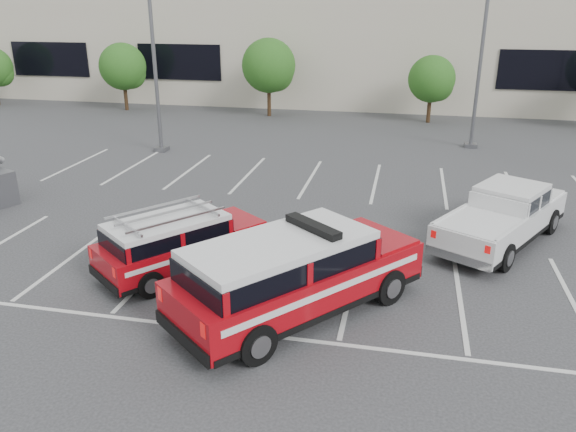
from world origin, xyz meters
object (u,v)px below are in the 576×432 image
convention_building (366,32)px  light_pole_left (153,42)px  tree_mid_left (270,67)px  white_pickup (502,221)px  tree_left (124,68)px  fire_chief_suv (295,279)px  tree_mid_right (433,81)px  light_pole_mid (483,40)px  ladder_suv (180,246)px

convention_building → light_pole_left: size_ratio=5.86×
tree_mid_left → white_pickup: size_ratio=0.83×
tree_left → light_pole_left: light_pole_left is taller
convention_building → tree_mid_left: 11.19m
tree_mid_left → fire_chief_suv: 24.74m
light_pole_left → fire_chief_suv: light_pole_left is taller
light_pole_left → tree_mid_right: bearing=37.5°
convention_building → white_pickup: size_ratio=10.32×
tree_left → light_pole_left: bearing=-55.5°
light_pole_mid → tree_mid_right: bearing=107.5°
ladder_suv → fire_chief_suv: bearing=13.9°
tree_mid_right → light_pole_mid: light_pole_mid is taller
tree_mid_left → ladder_suv: tree_mid_left is taller
light_pole_mid → light_pole_left: bearing=-165.1°
tree_left → fire_chief_suv: 28.98m
light_pole_mid → ladder_suv: (-8.97, -16.19, -4.47)m
fire_chief_suv → white_pickup: bearing=85.3°
ladder_suv → light_pole_mid: bearing=99.0°
light_pole_mid → tree_left: bearing=164.6°
tree_mid_left → convention_building: bearing=62.6°
tree_mid_left → fire_chief_suv: (6.43, -23.79, -2.16)m
tree_left → fire_chief_suv: bearing=-55.4°
tree_mid_left → light_pole_mid: light_pole_mid is taller
convention_building → light_pole_mid: size_ratio=5.86×
convention_building → tree_mid_left: bearing=-117.4°
fire_chief_suv → ladder_suv: size_ratio=1.32×
convention_building → tree_mid_right: size_ratio=15.04×
tree_left → light_pole_left: size_ratio=0.43×
tree_mid_right → light_pole_mid: size_ratio=0.39×
fire_chief_suv → tree_mid_right: bearing=121.0°
fire_chief_suv → light_pole_mid: bearing=112.4°
tree_mid_left → ladder_suv: (2.94, -22.23, -2.32)m
light_pole_left → ladder_suv: 14.31m
convention_building → white_pickup: convention_building is taller
fire_chief_suv → white_pickup: 7.60m
light_pole_left → light_pole_mid: same height
tree_mid_right → light_pole_mid: bearing=-72.5°
convention_building → tree_mid_right: bearing=-63.4°
convention_building → light_pole_left: (-8.18, -19.86, 0.47)m
light_pole_left → convention_building: bearing=67.6°
convention_building → tree_mid_right: 11.20m
light_pole_mid → ladder_suv: bearing=-119.0°
convention_building → tree_mid_right: convention_building is taller
tree_mid_right → white_pickup: 18.52m
tree_left → tree_mid_right: bearing=-0.0°
tree_mid_right → light_pole_left: light_pole_left is taller
white_pickup → convention_building: bearing=133.2°
convention_building → ladder_suv: convention_building is taller
light_pole_left → white_pickup: 17.58m
tree_mid_right → fire_chief_suv: bearing=-98.5°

